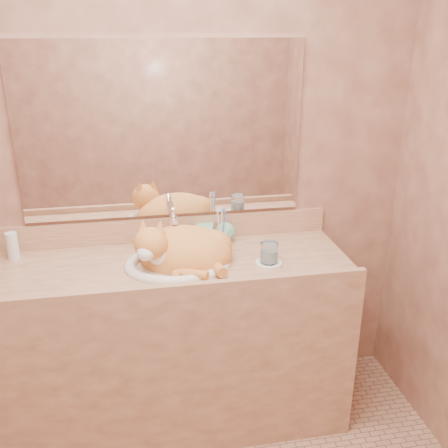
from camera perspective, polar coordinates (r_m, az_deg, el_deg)
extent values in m
cube|color=brown|center=(2.37, -6.91, 7.18)|extent=(2.40, 0.02, 2.50)
cube|color=white|center=(2.33, -7.05, 10.45)|extent=(1.30, 0.02, 0.80)
imported|color=#77BE9B|center=(2.37, -2.32, -0.43)|extent=(0.10, 0.10, 0.19)
imported|color=#77BE9B|center=(2.37, -0.28, -1.73)|extent=(0.13, 0.13, 0.09)
cylinder|color=white|center=(2.23, 5.14, -4.47)|extent=(0.12, 0.12, 0.01)
cylinder|color=silver|center=(2.21, 5.18, -3.26)|extent=(0.08, 0.08, 0.09)
cylinder|color=silver|center=(2.44, -23.02, -2.32)|extent=(0.05, 0.05, 0.13)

